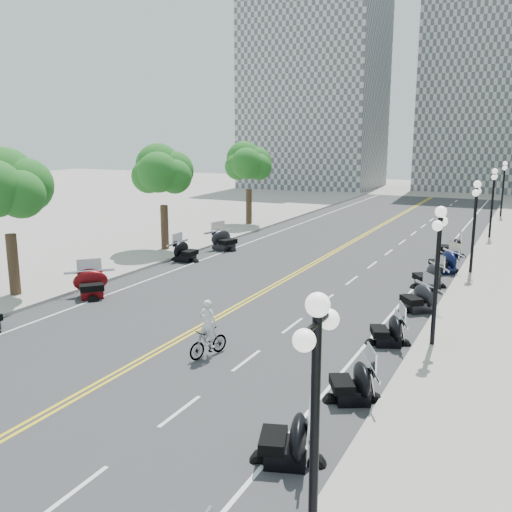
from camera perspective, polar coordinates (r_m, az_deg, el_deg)
The scene contains 46 objects.
ground at distance 21.11m, azimuth -8.79°, elevation -8.83°, with size 160.00×160.00×0.00m, color gray.
road at distance 29.43m, azimuth 2.45°, elevation -2.63°, with size 16.00×90.00×0.01m, color #333335.
centerline_yellow_a at distance 29.48m, azimuth 2.23°, elevation -2.59°, with size 0.12×90.00×0.00m, color yellow.
centerline_yellow_b at distance 29.38m, azimuth 2.66°, elevation -2.65°, with size 0.12×90.00×0.00m, color yellow.
edge_line_north at distance 27.56m, azimuth 14.72°, elevation -4.04°, with size 0.12×90.00×0.00m, color white.
edge_line_south at distance 32.47m, azimuth -7.93°, elevation -1.32°, with size 0.12×90.00×0.00m, color white.
lane_dash_4 at distance 13.77m, azimuth -17.61°, elevation -21.44°, with size 0.12×2.00×0.00m, color white.
lane_dash_5 at distance 16.43m, azimuth -7.61°, elevation -15.10°, with size 0.12×2.00×0.00m, color white.
lane_dash_6 at distance 19.55m, azimuth -0.96°, elevation -10.39°, with size 0.12×2.00×0.00m, color white.
lane_dash_7 at distance 22.94m, azimuth 3.66°, elevation -6.94°, with size 0.12×2.00×0.00m, color white.
lane_dash_8 at distance 26.51m, azimuth 7.03°, elevation -4.37°, with size 0.12×2.00×0.00m, color white.
lane_dash_9 at distance 30.18m, azimuth 9.57°, elevation -2.41°, with size 0.12×2.00×0.00m, color white.
lane_dash_10 at distance 33.93m, azimuth 11.54°, elevation -0.87°, with size 0.12×2.00×0.00m, color white.
lane_dash_11 at distance 37.73m, azimuth 13.12°, elevation 0.36°, with size 0.12×2.00×0.00m, color white.
lane_dash_12 at distance 41.56m, azimuth 14.42°, elevation 1.37°, with size 0.12×2.00×0.00m, color white.
lane_dash_13 at distance 45.43m, azimuth 15.49°, elevation 2.20°, with size 0.12×2.00×0.00m, color white.
lane_dash_14 at distance 49.32m, azimuth 16.39°, elevation 2.90°, with size 0.12×2.00×0.00m, color white.
lane_dash_15 at distance 53.22m, azimuth 17.17°, elevation 3.50°, with size 0.12×2.00×0.00m, color white.
lane_dash_16 at distance 57.14m, azimuth 17.83°, elevation 4.02°, with size 0.12×2.00×0.00m, color white.
lane_dash_17 at distance 61.06m, azimuth 18.42°, elevation 4.47°, with size 0.12×2.00×0.00m, color white.
lane_dash_18 at distance 65.00m, azimuth 18.93°, elevation 4.86°, with size 0.12×2.00×0.00m, color white.
lane_dash_19 at distance 68.94m, azimuth 19.39°, elevation 5.21°, with size 0.12×2.00×0.00m, color white.
sidewalk_north at distance 27.09m, azimuth 23.26°, elevation -4.80°, with size 5.00×90.00×0.15m, color #9E9991.
sidewalk_south at distance 34.89m, azimuth -13.51°, elevation -0.50°, with size 5.00×90.00×0.15m, color #9E9991.
distant_block_a at distance 83.61m, azimuth 5.88°, elevation 15.84°, with size 18.00×14.00×26.00m, color gray.
distant_block_b at distance 84.70m, azimuth 22.13°, elevation 16.36°, with size 16.00×12.00×30.00m, color gray.
street_lamp_1 at distance 9.85m, azimuth 5.87°, elevation -17.78°, with size 0.50×1.20×4.90m, color black, non-canonical shape.
street_lamp_2 at distance 20.83m, azimuth 17.60°, elevation -2.06°, with size 0.50×1.20×4.90m, color black, non-canonical shape.
street_lamp_3 at distance 32.53m, azimuth 20.96°, elevation 2.66°, with size 0.50×1.20×4.90m, color black, non-canonical shape.
street_lamp_4 at distance 44.40m, azimuth 22.54°, elevation 4.87°, with size 0.50×1.20×4.90m, color black, non-canonical shape.
street_lamp_5 at distance 56.32m, azimuth 23.46°, elevation 6.15°, with size 0.50×1.20×4.90m, color black, non-canonical shape.
tree_2 at distance 28.20m, azimuth -23.64°, elevation 5.52°, with size 4.80×4.80×9.20m, color #235619, non-canonical shape.
tree_3 at distance 37.04m, azimuth -9.29°, elevation 7.72°, with size 4.80×4.80×9.20m, color #235619, non-canonical shape.
tree_4 at distance 47.30m, azimuth -0.73°, elevation 8.80°, with size 4.80×4.80×9.20m, color #235619, non-canonical shape.
motorcycle_n_4 at distance 13.82m, azimuth 3.04°, elevation -17.53°, with size 1.90×1.90×1.33m, color black, non-canonical shape.
motorcycle_n_5 at distance 16.80m, azimuth 9.59°, elevation -12.11°, with size 1.85×1.85×1.30m, color black, non-canonical shape.
motorcycle_n_6 at distance 21.28m, azimuth 13.01°, elevation -7.07°, with size 1.77×1.77×1.24m, color black, non-canonical shape.
motorcycle_n_7 at distance 25.47m, azimuth 15.88°, elevation -3.92°, with size 1.89×1.89×1.32m, color black, non-canonical shape.
motorcycle_n_8 at distance 29.44m, azimuth 16.83°, elevation -1.79°, with size 1.95×1.95×1.36m, color black, non-canonical shape.
motorcycle_n_9 at distance 32.85m, azimuth 18.25°, elevation -0.44°, with size 1.99×1.99×1.39m, color black, non-canonical shape.
motorcycle_n_10 at distance 37.46m, azimuth 18.90°, elevation 0.94°, with size 1.87×1.87×1.31m, color black, non-canonical shape.
motorcycle_s_6 at distance 27.65m, azimuth -16.17°, elevation -2.60°, with size 2.00×2.00×1.40m, color #590A0C, non-canonical shape.
motorcycle_s_8 at distance 34.34m, azimuth -7.08°, elevation 0.58°, with size 1.94×1.94×1.35m, color black, non-canonical shape.
motorcycle_s_9 at distance 37.47m, azimuth -3.19°, elevation 1.72°, with size 2.12×2.12×1.48m, color black, non-canonical shape.
bicycle at distance 19.80m, azimuth -4.79°, elevation -8.62°, with size 0.47×1.67×1.00m, color #A51414.
cyclist_rider at distance 19.37m, azimuth -4.86°, elevation -4.90°, with size 0.61×0.40×1.68m, color silver.
Camera 1 is at (11.51, -16.03, 7.50)m, focal length 40.00 mm.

